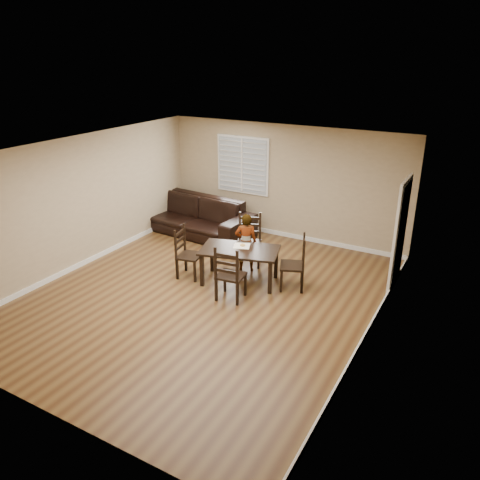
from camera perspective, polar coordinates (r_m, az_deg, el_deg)
name	(u,v)px	position (r m, az deg, el deg)	size (l,w,h in m)	color
ground	(204,296)	(8.79, -4.35, -6.79)	(7.00, 7.00, 0.00)	brown
room	(209,201)	(8.20, -3.82, 4.80)	(6.04, 7.04, 2.72)	tan
dining_table	(240,253)	(9.02, -0.04, -1.65)	(1.66, 1.21, 0.70)	black
chair_near	(250,240)	(9.93, 1.18, -0.02)	(0.64, 0.62, 1.10)	black
chair_far	(228,277)	(8.37, -1.48, -4.57)	(0.53, 0.50, 1.07)	black
chair_left	(184,254)	(9.40, -6.84, -1.69)	(0.52, 0.54, 1.04)	black
chair_right	(299,265)	(8.90, 7.21, -3.02)	(0.60, 0.61, 1.07)	black
child	(246,243)	(9.50, 0.73, -0.32)	(0.45, 0.30, 1.23)	gray
napkin	(242,246)	(9.13, 0.21, -0.71)	(0.31, 0.31, 0.00)	white
donut	(243,245)	(9.12, 0.32, -0.59)	(0.11, 0.11, 0.04)	gold
sofa	(194,216)	(11.65, -5.63, 2.98)	(3.03, 1.18, 0.88)	black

